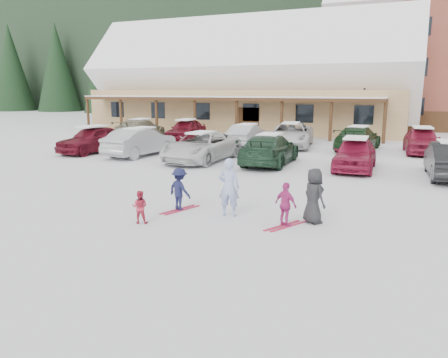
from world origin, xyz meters
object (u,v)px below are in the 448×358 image
at_px(child_magenta, 286,205).
at_px(parked_car_7, 140,129).
at_px(parked_car_1, 140,142).
at_px(parked_car_11, 358,138).
at_px(child_navy, 180,189).
at_px(parked_car_0, 93,139).
at_px(parked_car_9, 247,135).
at_px(adult_skier, 229,187).
at_px(bystander_dark, 314,196).
at_px(parked_car_12, 422,140).
at_px(parked_car_4, 355,154).
at_px(parked_car_8, 186,130).
at_px(lamp_post, 364,89).
at_px(day_lodge, 247,86).
at_px(parked_car_10, 291,135).
at_px(parked_car_2, 201,147).
at_px(parked_car_3, 270,149).
at_px(toddler_red, 140,207).

xyz_separation_m(child_magenta, parked_car_7, (-15.67, 16.41, 0.14)).
bearing_deg(parked_car_1, parked_car_11, -141.88).
xyz_separation_m(child_navy, parked_car_0, (-10.71, 8.94, 0.12)).
height_order(child_navy, parked_car_9, parked_car_9).
relative_size(adult_skier, parked_car_1, 0.36).
bearing_deg(parked_car_11, child_magenta, 95.69).
height_order(bystander_dark, parked_car_12, bystander_dark).
relative_size(parked_car_0, parked_car_4, 1.04).
distance_m(parked_car_0, parked_car_9, 9.78).
xyz_separation_m(parked_car_8, parked_car_12, (15.53, -0.36, 0.00)).
distance_m(lamp_post, parked_car_4, 15.53).
relative_size(parked_car_1, parked_car_8, 1.05).
height_order(parked_car_1, parked_car_11, parked_car_1).
bearing_deg(day_lodge, parked_car_9, -69.55).
xyz_separation_m(day_lodge, parked_car_0, (-2.70, -18.45, -3.17)).
distance_m(parked_car_8, parked_car_12, 15.53).
relative_size(bystander_dark, parked_car_12, 0.34).
bearing_deg(parked_car_9, adult_skier, 107.25).
bearing_deg(parked_car_8, parked_car_1, -86.37).
relative_size(day_lodge, parked_car_9, 6.89).
bearing_deg(child_magenta, parked_car_10, -49.63).
height_order(parked_car_0, parked_car_7, parked_car_0).
height_order(parked_car_0, parked_car_9, parked_car_0).
bearing_deg(child_navy, child_magenta, -166.29).
relative_size(day_lodge, lamp_post, 4.47).
relative_size(adult_skier, parked_car_2, 0.32).
xyz_separation_m(parked_car_1, parked_car_3, (7.46, 0.14, -0.03)).
height_order(child_magenta, parked_car_2, parked_car_2).
xyz_separation_m(parked_car_7, parked_car_8, (3.63, 0.39, 0.02)).
xyz_separation_m(parked_car_10, parked_car_12, (7.65, 0.20, -0.02)).
height_order(child_navy, bystander_dark, bystander_dark).
relative_size(parked_car_0, parked_car_9, 1.08).
height_order(child_magenta, parked_car_3, parked_car_3).
bearing_deg(parked_car_8, parked_car_12, -6.42).
xyz_separation_m(adult_skier, parked_car_12, (5.29, 16.09, -0.09)).
xyz_separation_m(lamp_post, parked_car_4, (1.32, -15.19, -2.92)).
distance_m(bystander_dark, parked_car_12, 16.07).
distance_m(lamp_post, parked_car_10, 9.64).
bearing_deg(parked_car_9, child_magenta, 112.46).
bearing_deg(parked_car_12, parked_car_8, 173.38).
distance_m(adult_skier, parked_car_9, 16.55).
bearing_deg(parked_car_9, parked_car_12, -179.16).
distance_m(child_navy, parked_car_3, 9.14).
xyz_separation_m(toddler_red, parked_car_10, (-0.39, 17.52, 0.32)).
bearing_deg(parked_car_2, parked_car_9, 93.04).
distance_m(day_lodge, parked_car_10, 13.92).
distance_m(parked_car_4, parked_car_11, 6.77).
relative_size(child_magenta, parked_car_9, 0.29).
relative_size(parked_car_4, parked_car_12, 0.97).
height_order(parked_car_7, parked_car_11, parked_car_7).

